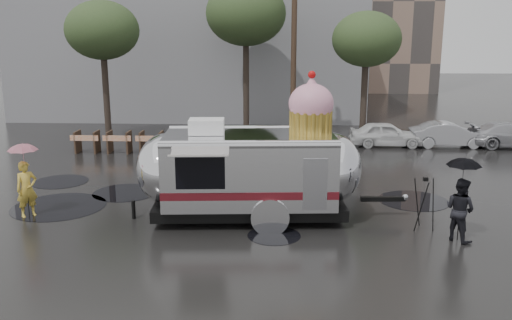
{
  "coord_description": "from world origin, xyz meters",
  "views": [
    {
      "loc": [
        1.82,
        -14.13,
        5.47
      ],
      "look_at": [
        1.14,
        1.3,
        1.79
      ],
      "focal_mm": 38.0,
      "sensor_mm": 36.0,
      "label": 1
    }
  ],
  "objects_px": {
    "tripod": "(424,198)",
    "person_right": "(460,209)",
    "airstream_trailer": "(253,167)",
    "person_left": "(27,189)"
  },
  "relations": [
    {
      "from": "person_left",
      "to": "tripod",
      "type": "distance_m",
      "value": 11.66
    },
    {
      "from": "airstream_trailer",
      "to": "tripod",
      "type": "xyz_separation_m",
      "value": [
        4.85,
        -0.77,
        -0.65
      ]
    },
    {
      "from": "person_left",
      "to": "tripod",
      "type": "xyz_separation_m",
      "value": [
        11.64,
        -0.61,
        0.06
      ]
    },
    {
      "from": "person_right",
      "to": "tripod",
      "type": "relative_size",
      "value": 1.12
    },
    {
      "from": "person_left",
      "to": "person_right",
      "type": "xyz_separation_m",
      "value": [
        12.38,
        -1.39,
        0.01
      ]
    },
    {
      "from": "airstream_trailer",
      "to": "tripod",
      "type": "distance_m",
      "value": 4.95
    },
    {
      "from": "person_right",
      "to": "tripod",
      "type": "distance_m",
      "value": 1.08
    },
    {
      "from": "tripod",
      "to": "airstream_trailer",
      "type": "bearing_deg",
      "value": 169.87
    },
    {
      "from": "tripod",
      "to": "person_right",
      "type": "bearing_deg",
      "value": -47.55
    },
    {
      "from": "airstream_trailer",
      "to": "person_left",
      "type": "distance_m",
      "value": 6.83
    }
  ]
}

